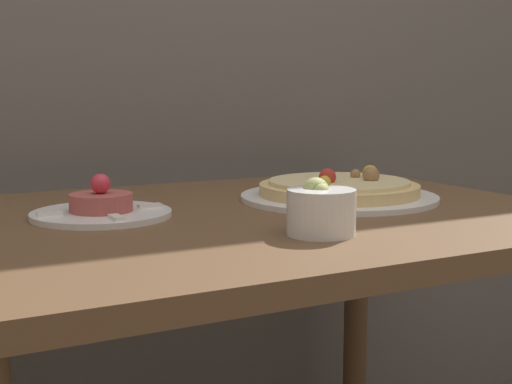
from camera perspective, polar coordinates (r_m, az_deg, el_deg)
The scene contains 4 objects.
dining_table at distance 1.26m, azimuth -0.45°, elevation -6.44°, with size 1.10×0.83×0.75m.
pizza_plate at distance 1.37m, azimuth 6.68°, elevation 0.10°, with size 0.38×0.38×0.06m.
tartare_plate at distance 1.21m, azimuth -12.27°, elevation -1.31°, with size 0.23×0.23×0.07m.
small_bowl at distance 1.04m, azimuth 5.34°, elevation -1.34°, with size 0.10×0.10×0.08m.
Camera 1 is at (-0.56, -0.66, 0.96)m, focal length 50.00 mm.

